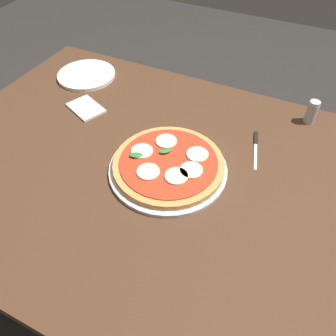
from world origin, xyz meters
name	(u,v)px	position (x,y,z in m)	size (l,w,h in m)	color
ground_plane	(170,283)	(0.00, 0.00, 0.00)	(6.00, 6.00, 0.00)	#2D2B28
dining_table	(171,191)	(0.00, 0.00, 0.63)	(1.54, 1.02, 0.71)	#4C301E
serving_tray	(168,169)	(0.01, -0.01, 0.72)	(0.35, 0.35, 0.01)	silver
pizza	(169,164)	(0.01, -0.01, 0.73)	(0.32, 0.32, 0.03)	tan
plate_white	(86,75)	(0.53, -0.33, 0.72)	(0.23, 0.23, 0.01)	white
napkin	(86,108)	(0.41, -0.15, 0.71)	(0.13, 0.09, 0.01)	white
knife	(256,145)	(-0.19, -0.23, 0.71)	(0.05, 0.17, 0.01)	black
pepper_shaker	(312,112)	(-0.32, -0.42, 0.75)	(0.04, 0.04, 0.08)	#B2B7AD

